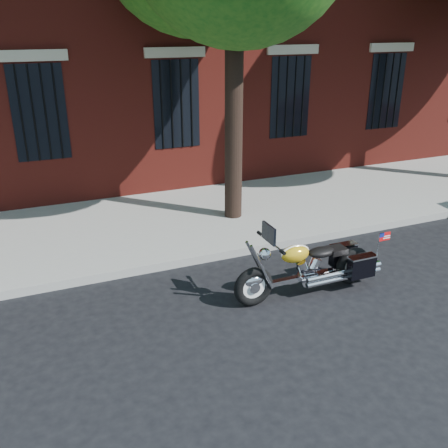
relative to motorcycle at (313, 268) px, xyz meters
name	(u,v)px	position (x,y,z in m)	size (l,w,h in m)	color
ground	(277,288)	(-0.45, 0.32, -0.43)	(120.00, 120.00, 0.00)	black
curb	(241,251)	(-0.45, 1.70, -0.36)	(40.00, 0.16, 0.15)	gray
sidewalk	(205,216)	(-0.45, 3.58, -0.36)	(40.00, 3.60, 0.15)	gray
motorcycle	(313,268)	(0.00, 0.00, 0.00)	(2.52, 0.73, 1.27)	black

